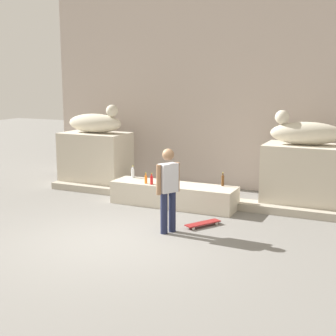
{
  "coord_description": "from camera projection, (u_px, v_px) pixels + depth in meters",
  "views": [
    {
      "loc": [
        4.57,
        -7.52,
        3.05
      ],
      "look_at": [
        0.29,
        1.78,
        1.1
      ],
      "focal_mm": 52.3,
      "sensor_mm": 36.0,
      "label": 1
    }
  ],
  "objects": [
    {
      "name": "stair_step",
      "position": [
        181.0,
        198.0,
        11.98
      ],
      "size": [
        7.46,
        0.5,
        0.17
      ],
      "primitive_type": "cube",
      "color": "#A9A08F",
      "rests_on": "ground_plane"
    },
    {
      "name": "pedestal_left",
      "position": [
        96.0,
        160.0,
        13.52
      ],
      "size": [
        1.82,
        1.1,
        1.5
      ],
      "primitive_type": "cube",
      "color": "beige",
      "rests_on": "ground_plane"
    },
    {
      "name": "skater",
      "position": [
        168.0,
        187.0,
        9.46
      ],
      "size": [
        0.35,
        0.49,
        1.67
      ],
      "rotation": [
        0.0,
        0.0,
        4.21
      ],
      "color": "#1E233F",
      "rests_on": "ground_plane"
    },
    {
      "name": "bottle_brown",
      "position": [
        223.0,
        180.0,
        11.26
      ],
      "size": [
        0.06,
        0.06,
        0.32
      ],
      "color": "#593314",
      "rests_on": "ledge_block"
    },
    {
      "name": "skateboard",
      "position": [
        203.0,
        223.0,
        10.01
      ],
      "size": [
        0.58,
        0.79,
        0.08
      ],
      "rotation": [
        0.0,
        0.0,
        4.17
      ],
      "color": "maroon",
      "rests_on": "ground_plane"
    },
    {
      "name": "bottle_red",
      "position": [
        152.0,
        180.0,
        11.41
      ],
      "size": [
        0.07,
        0.07,
        0.27
      ],
      "color": "red",
      "rests_on": "ledge_block"
    },
    {
      "name": "bottle_orange",
      "position": [
        146.0,
        179.0,
        11.51
      ],
      "size": [
        0.06,
        0.06,
        0.26
      ],
      "color": "orange",
      "rests_on": "ledge_block"
    },
    {
      "name": "ground_plane",
      "position": [
        114.0,
        241.0,
        9.16
      ],
      "size": [
        40.0,
        40.0,
        0.0
      ],
      "primitive_type": "plane",
      "color": "slate"
    },
    {
      "name": "pedestal_right",
      "position": [
        304.0,
        177.0,
        11.2
      ],
      "size": [
        1.82,
        1.1,
        1.5
      ],
      "primitive_type": "cube",
      "color": "beige",
      "rests_on": "ground_plane"
    },
    {
      "name": "ledge_block",
      "position": [
        173.0,
        195.0,
        11.53
      ],
      "size": [
        3.01,
        0.77,
        0.53
      ],
      "primitive_type": "cube",
      "color": "beige",
      "rests_on": "ground_plane"
    },
    {
      "name": "facade_wall",
      "position": [
        213.0,
        79.0,
        13.4
      ],
      "size": [
        9.68,
        0.6,
        5.88
      ],
      "primitive_type": "cube",
      "color": "#BBABA1",
      "rests_on": "ground_plane"
    },
    {
      "name": "statue_reclining_left",
      "position": [
        96.0,
        122.0,
        13.31
      ],
      "size": [
        1.61,
        0.6,
        0.78
      ],
      "rotation": [
        0.0,
        0.0,
        0.02
      ],
      "color": "beige",
      "rests_on": "pedestal_left"
    },
    {
      "name": "bottle_clear",
      "position": [
        133.0,
        173.0,
        12.19
      ],
      "size": [
        0.08,
        0.08,
        0.3
      ],
      "color": "silver",
      "rests_on": "ledge_block"
    },
    {
      "name": "statue_reclining_right",
      "position": [
        305.0,
        132.0,
        11.02
      ],
      "size": [
        1.68,
        0.86,
        0.78
      ],
      "rotation": [
        0.0,
        0.0,
        3.33
      ],
      "color": "beige",
      "rests_on": "pedestal_right"
    }
  ]
}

